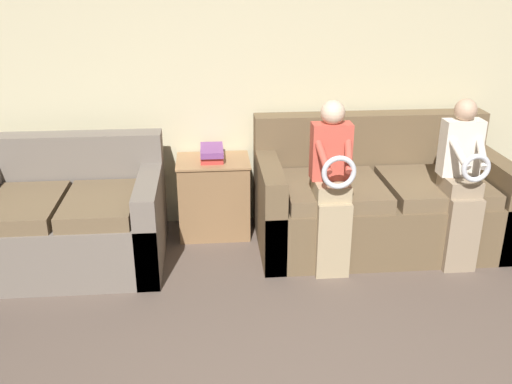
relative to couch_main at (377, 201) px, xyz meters
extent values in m
cube|color=beige|center=(-0.83, 0.53, 0.93)|extent=(6.82, 0.06, 2.55)
cube|color=brown|center=(0.00, -0.05, -0.11)|extent=(1.91, 0.98, 0.45)
cube|color=brown|center=(0.00, 0.34, 0.37)|extent=(1.91, 0.20, 0.52)
cube|color=brown|center=(-0.87, -0.05, 0.01)|extent=(0.16, 0.98, 0.71)
cube|color=brown|center=(0.87, -0.05, 0.01)|extent=(0.16, 0.98, 0.71)
cube|color=brown|center=(-0.40, -0.15, 0.17)|extent=(0.75, 0.74, 0.11)
cube|color=brown|center=(0.40, -0.15, 0.17)|extent=(0.75, 0.74, 0.11)
cube|color=#70665B|center=(-2.37, -0.17, -0.12)|extent=(1.37, 0.97, 0.45)
cube|color=#70665B|center=(-2.37, 0.21, 0.33)|extent=(1.37, 0.20, 0.44)
cube|color=#70665B|center=(-1.77, -0.17, 0.00)|extent=(0.16, 0.97, 0.67)
cube|color=brown|center=(-2.63, -0.27, 0.16)|extent=(0.49, 0.73, 0.11)
cube|color=brown|center=(-2.11, -0.27, 0.16)|extent=(0.49, 0.73, 0.11)
cube|color=tan|center=(-0.47, -0.53, -0.06)|extent=(0.24, 0.10, 0.56)
cube|color=tan|center=(-0.47, -0.39, 0.28)|extent=(0.24, 0.28, 0.11)
cube|color=#C64C3D|center=(-0.47, -0.32, 0.53)|extent=(0.28, 0.14, 0.40)
sphere|color=beige|center=(-0.47, -0.32, 0.81)|extent=(0.17, 0.17, 0.17)
torus|color=silver|center=(-0.47, -0.59, 0.47)|extent=(0.24, 0.04, 0.24)
cylinder|color=#C64C3D|center=(-0.56, -0.46, 0.56)|extent=(0.10, 0.31, 0.22)
cylinder|color=#C64C3D|center=(-0.38, -0.46, 0.56)|extent=(0.10, 0.31, 0.22)
cube|color=gray|center=(0.47, -0.53, -0.06)|extent=(0.24, 0.10, 0.56)
cube|color=gray|center=(0.47, -0.39, 0.28)|extent=(0.24, 0.28, 0.11)
cube|color=silver|center=(0.47, -0.32, 0.53)|extent=(0.28, 0.14, 0.41)
sphere|color=tan|center=(0.47, -0.32, 0.81)|extent=(0.16, 0.16, 0.16)
torus|color=silver|center=(0.47, -0.59, 0.47)|extent=(0.20, 0.04, 0.20)
cylinder|color=silver|center=(0.39, -0.46, 0.56)|extent=(0.11, 0.31, 0.23)
cylinder|color=silver|center=(0.56, -0.46, 0.56)|extent=(0.11, 0.31, 0.23)
cube|color=olive|center=(-1.30, 0.26, -0.02)|extent=(0.57, 0.43, 0.64)
cube|color=#9A724A|center=(-1.30, 0.26, 0.29)|extent=(0.59, 0.45, 0.02)
cube|color=#BC3833|center=(-1.30, 0.25, 0.33)|extent=(0.18, 0.24, 0.06)
cube|color=#7A4284|center=(-1.30, 0.26, 0.38)|extent=(0.18, 0.31, 0.05)
camera|label=1|loc=(-1.33, -4.08, 1.76)|focal=40.00mm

